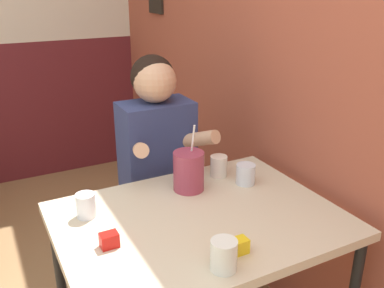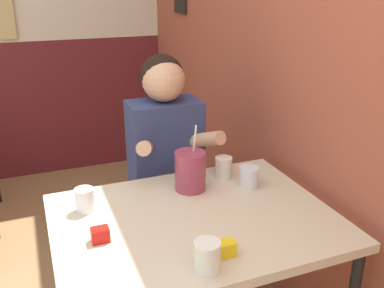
% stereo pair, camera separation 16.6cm
% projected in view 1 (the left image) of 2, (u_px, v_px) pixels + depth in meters
% --- Properties ---
extents(brick_wall_right, '(0.08, 4.70, 2.70)m').
position_uv_depth(brick_wall_right, '(216.00, 17.00, 2.38)').
color(brick_wall_right, '#9E4C38').
rests_on(brick_wall_right, ground_plane).
extents(main_table, '(1.03, 0.78, 0.72)m').
position_uv_depth(main_table, '(199.00, 232.00, 1.62)').
color(main_table, beige).
rests_on(main_table, ground_plane).
extents(person_seated, '(0.42, 0.40, 1.23)m').
position_uv_depth(person_seated, '(158.00, 176.00, 2.10)').
color(person_seated, navy).
rests_on(person_seated, ground_plane).
extents(cocktail_pitcher, '(0.13, 0.13, 0.29)m').
position_uv_depth(cocktail_pitcher, '(189.00, 171.00, 1.77)').
color(cocktail_pitcher, '#99384C').
rests_on(cocktail_pitcher, main_table).
extents(glass_near_pitcher, '(0.07, 0.07, 0.09)m').
position_uv_depth(glass_near_pitcher, '(86.00, 205.00, 1.58)').
color(glass_near_pitcher, silver).
rests_on(glass_near_pitcher, main_table).
extents(glass_center, '(0.08, 0.08, 0.10)m').
position_uv_depth(glass_center, '(224.00, 255.00, 1.29)').
color(glass_center, silver).
rests_on(glass_center, main_table).
extents(glass_far_side, '(0.08, 0.08, 0.09)m').
position_uv_depth(glass_far_side, '(219.00, 166.00, 1.91)').
color(glass_far_side, silver).
rests_on(glass_far_side, main_table).
extents(glass_by_brick, '(0.08, 0.08, 0.09)m').
position_uv_depth(glass_by_brick, '(246.00, 174.00, 1.84)').
color(glass_by_brick, silver).
rests_on(glass_by_brick, main_table).
extents(condiment_ketchup, '(0.06, 0.04, 0.05)m').
position_uv_depth(condiment_ketchup, '(109.00, 240.00, 1.41)').
color(condiment_ketchup, '#B7140F').
rests_on(condiment_ketchup, main_table).
extents(condiment_mustard, '(0.06, 0.04, 0.05)m').
position_uv_depth(condiment_mustard, '(239.00, 246.00, 1.38)').
color(condiment_mustard, yellow).
rests_on(condiment_mustard, main_table).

